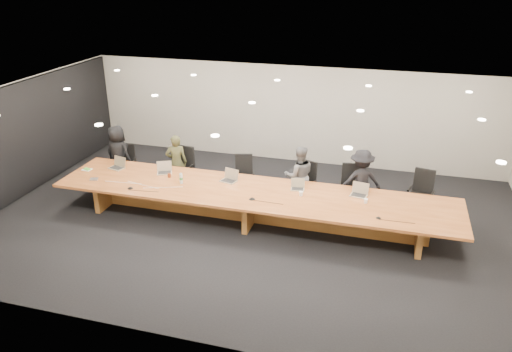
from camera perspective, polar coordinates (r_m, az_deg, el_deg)
The scene contains 29 objects.
ground at distance 11.40m, azimuth -0.41°, elevation -5.20°, with size 12.00×12.00×0.00m, color black.
back_wall at distance 14.48m, azimuth 4.03°, elevation 7.05°, with size 12.00×0.02×2.80m, color silver.
left_wall_panel at distance 13.62m, azimuth -25.24°, elevation 3.66°, with size 0.08×7.84×2.74m, color black.
conference_table at distance 11.16m, azimuth -0.42°, elevation -2.85°, with size 9.00×1.80×0.75m.
chair_far_left at distance 13.76m, azimuth -14.67°, elevation 1.47°, with size 0.51×0.51×1.00m, color black, non-canonical shape.
chair_left at distance 13.03m, azimuth -8.38°, elevation 0.97°, with size 0.55×0.55×1.09m, color black, non-canonical shape.
chair_mid_left at distance 12.47m, azimuth -1.39°, elevation 0.07°, with size 0.53×0.53×1.04m, color black, non-canonical shape.
chair_mid_right at distance 12.03m, azimuth 5.44°, elevation -0.83°, with size 0.55×0.55×1.08m, color black, non-canonical shape.
chair_right at distance 11.91m, azimuth 10.80°, elevation -1.33°, with size 0.57×0.57×1.11m, color black, non-canonical shape.
chair_far_right at distance 12.03m, azimuth 18.30°, elevation -1.92°, with size 0.56×0.56×1.11m, color black, non-canonical shape.
person_a at distance 13.65m, azimuth -15.47°, elevation 2.45°, with size 0.76×0.49×1.55m, color black.
person_b at distance 12.85m, azimuth -9.07°, elevation 1.53°, with size 0.54×0.35×1.47m, color #36371E.
person_c at distance 11.95m, azimuth 4.96°, elevation 0.04°, with size 0.71×0.56×1.47m, color #565658.
person_d at distance 11.80m, azimuth 11.90°, elevation -0.56°, with size 0.99×0.57×1.53m, color black.
laptop_a at distance 12.70m, azimuth -15.71°, elevation 1.42°, with size 0.36×0.26×0.28m, color beige, non-canonical shape.
laptop_b at distance 12.15m, azimuth -10.45°, elevation 0.91°, with size 0.35×0.26×0.28m, color #C0AD92, non-canonical shape.
laptop_c at distance 11.52m, azimuth -3.18°, elevation 0.02°, with size 0.36×0.26×0.29m, color beige, non-canonical shape.
laptop_d at distance 11.14m, azimuth 4.78°, elevation -1.00°, with size 0.30×0.22×0.24m, color #B6AC8B, non-canonical shape.
laptop_e at distance 11.02m, azimuth 11.69°, elevation -1.58°, with size 0.36×0.26×0.28m, color #BAAA8E, non-canonical shape.
water_bottle at distance 11.55m, azimuth -8.56°, elevation -0.29°, with size 0.07×0.07×0.24m, color #ADBEBA.
amber_mug at distance 11.94m, azimuth -9.88°, elevation 0.08°, with size 0.08×0.08×0.10m, color maroon.
paper_cup_near at distance 10.89m, azimuth 5.17°, elevation -2.02°, with size 0.08×0.08×0.10m, color silver.
paper_cup_far at distance 10.77m, azimuth 12.44°, elevation -2.80°, with size 0.08×0.08×0.10m, color white.
notepad at distance 12.89m, azimuth -18.75°, elevation 0.71°, with size 0.22×0.17×0.01m, color white.
lime_gadget at distance 12.87m, azimuth -18.75°, elevation 0.77°, with size 0.16×0.09×0.03m, color green.
av_box at distance 12.25m, azimuth -18.03°, elevation -0.34°, with size 0.18×0.14×0.03m, color #B4B3B8.
mic_left at distance 11.55m, azimuth -14.18°, elevation -1.31°, with size 0.13×0.13×0.03m, color black.
mic_center at distance 10.70m, azimuth -0.45°, elevation -2.59°, with size 0.14×0.14×0.03m, color black.
mic_right at distance 10.23m, azimuth 13.83°, elevation -4.63°, with size 0.11×0.11×0.03m, color black.
Camera 1 is at (2.81, -9.61, 5.44)m, focal length 35.00 mm.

